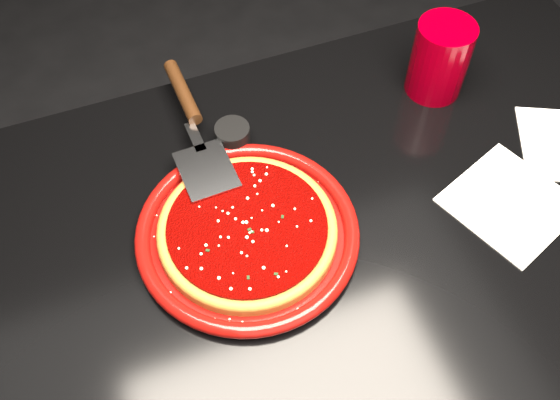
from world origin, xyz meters
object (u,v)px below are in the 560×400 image
Objects in this scene: pizza_server at (195,126)px; cup at (440,59)px; table at (323,351)px; plate at (248,233)px; ramekin at (233,137)px.

cup is (0.40, -0.02, 0.02)m from pizza_server.
plate is at bearing 148.27° from table.
pizza_server reaches higher than plate.
pizza_server reaches higher than ramekin.
table is at bearing -65.94° from pizza_server.
ramekin is at bearing -179.98° from cup.
plate is (-0.11, 0.07, 0.39)m from table.
table is 3.83× the size of plate.
cup reaches higher than table.
cup is (0.27, 0.23, 0.44)m from table.
plate is 0.17m from ramekin.
ramekin is at bearing 107.95° from table.
cup is 2.39× the size of ramekin.
ramekin reaches higher than plate.
pizza_server reaches higher than table.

